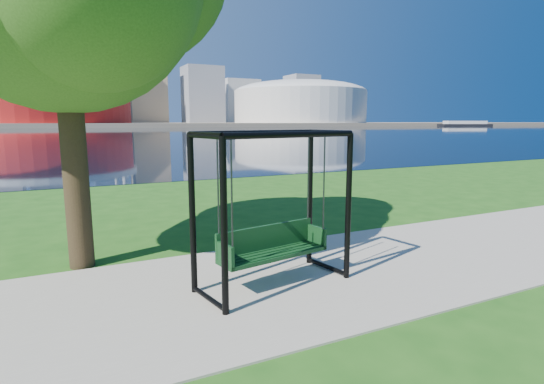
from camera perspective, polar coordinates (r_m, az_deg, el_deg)
ground at (r=7.67m, az=1.75°, el=-10.36°), size 900.00×900.00×0.00m
path at (r=7.25m, az=3.64°, el=-11.43°), size 120.00×4.00×0.03m
river at (r=108.46m, az=-24.51°, el=7.21°), size 900.00×180.00×0.02m
far_bank at (r=312.40m, az=-25.76°, el=8.20°), size 900.00×228.00×2.00m
stadium at (r=241.74m, az=-28.21°, el=11.08°), size 83.00×83.00×32.00m
arena at (r=278.54m, az=3.81°, el=12.13°), size 84.00×84.00×26.56m
skyline at (r=327.47m, az=-27.01°, el=14.25°), size 392.00×66.00×96.50m
swing at (r=6.62m, az=0.10°, el=-2.82°), size 2.55×1.44×2.46m
barge at (r=291.95m, az=24.51°, el=8.35°), size 33.17×18.06×3.21m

